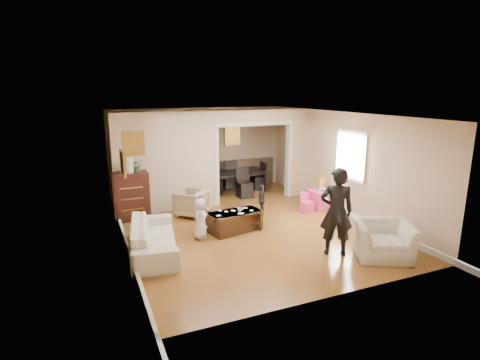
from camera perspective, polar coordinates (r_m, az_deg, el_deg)
name	(u,v)px	position (r m, az deg, el deg)	size (l,w,h in m)	color
floor	(243,224)	(9.06, 0.49, -6.74)	(7.00, 7.00, 0.00)	#A5622A
partition_left	(167,162)	(9.98, -10.91, 2.65)	(2.75, 0.18, 2.60)	beige
partition_right	(296,153)	(11.40, 8.39, 4.07)	(0.55, 0.18, 2.60)	beige
partition_header	(254,116)	(10.62, 2.15, 9.64)	(2.22, 0.18, 0.35)	beige
window_pane	(351,156)	(9.73, 16.44, 3.56)	(0.03, 0.95, 1.10)	white
framed_art_partition	(134,143)	(9.67, -15.73, 5.35)	(0.45, 0.03, 0.55)	brown
framed_art_sofa_wall	(123,163)	(7.36, -17.30, 2.44)	(0.03, 0.55, 0.40)	brown
framed_art_alcove	(232,136)	(12.19, -1.16, 6.72)	(0.45, 0.03, 0.55)	brown
sofa	(154,237)	(7.68, -12.92, -8.44)	(2.13, 0.83, 0.62)	silver
armchair_back	(191,203)	(9.68, -7.38, -3.48)	(0.70, 0.72, 0.66)	tan
armchair_front	(383,240)	(7.79, 20.83, -8.48)	(1.03, 0.90, 0.67)	silver
dresser	(131,196)	(9.63, -16.18, -2.36)	(0.86, 0.48, 1.18)	#32150F
table_lamp	(129,165)	(9.46, -16.48, 2.15)	(0.22, 0.22, 0.36)	beige
potted_plant	(137,166)	(9.49, -15.28, 2.12)	(0.28, 0.25, 0.32)	#39662D
coffee_table	(235,221)	(8.63, -0.82, -6.23)	(1.19, 0.60, 0.45)	#351C10
coffee_cup	(239,210)	(8.53, -0.08, -4.53)	(0.10, 0.10, 0.10)	silver
play_table	(320,199)	(10.40, 11.94, -2.85)	(0.54, 0.54, 0.52)	#E83D7B
cereal_box	(322,183)	(10.44, 12.28, -0.47)	(0.20, 0.07, 0.30)	yellow
cyan_cup	(318,189)	(10.23, 11.72, -1.37)	(0.08, 0.08, 0.08)	#26A3C2
toy_block	(314,188)	(10.36, 11.09, -1.24)	(0.08, 0.06, 0.05)	red
play_bowl	(324,190)	(10.26, 12.63, -1.46)	(0.20, 0.20, 0.05)	silver
dining_table	(236,182)	(11.80, -0.54, -0.30)	(1.84, 1.03, 0.65)	black
adult_person	(336,212)	(7.45, 14.38, -4.65)	(0.63, 0.42, 1.73)	black
child_kneel_a	(200,219)	(8.15, -6.00, -5.83)	(0.44, 0.28, 0.89)	silver
child_kneel_b	(201,212)	(8.61, -5.92, -4.90)	(0.42, 0.32, 0.86)	pink
child_toddler	(262,200)	(9.63, 3.30, -3.00)	(0.48, 0.20, 0.81)	black
craft_papers	(236,211)	(8.57, -0.68, -4.78)	(0.94, 0.50, 0.00)	white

